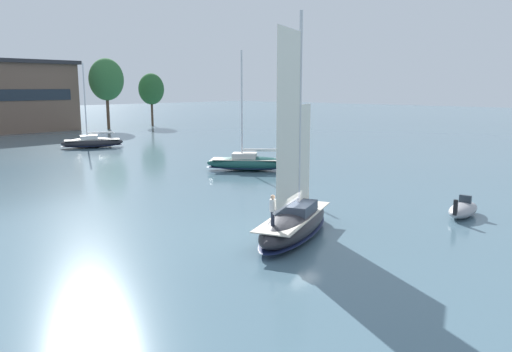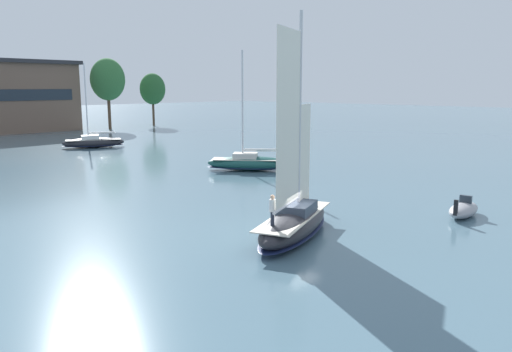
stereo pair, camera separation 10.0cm
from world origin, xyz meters
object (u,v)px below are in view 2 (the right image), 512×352
Objects in this scene: tree_shore_center at (153,89)px; sailboat_moored_mid_channel at (249,163)px; tree_shore_left at (108,80)px; sailboat_moored_near_marina at (93,142)px; motor_tender at (463,210)px; sailboat_main at (294,219)px.

sailboat_moored_mid_channel is at bearing -116.99° from tree_shore_center.
tree_shore_left is 1.17× the size of sailboat_moored_mid_channel.
sailboat_moored_mid_channel is (0.95, -29.65, 0.03)m from sailboat_moored_near_marina.
tree_shore_left is 34.12m from sailboat_moored_near_marina.
sailboat_moored_near_marina is at bearing 87.00° from motor_tender.
sailboat_main is at bearing 154.00° from motor_tender.
tree_shore_left is 11.35m from tree_shore_center.
sailboat_moored_near_marina reaches higher than motor_tender.
sailboat_main is at bearing -120.43° from tree_shore_center.
tree_shore_left reaches higher than sailboat_main.
sailboat_main is at bearing -129.93° from sailboat_moored_mid_channel.
sailboat_moored_mid_channel reaches higher than tree_shore_center.
sailboat_main is 49.47m from sailboat_moored_near_marina.
sailboat_moored_near_marina is (-18.84, -26.94, -9.12)m from tree_shore_left.
tree_shore_center is 0.90× the size of sailboat_main.
sailboat_main reaches higher than sailboat_moored_mid_channel.
tree_shore_center is at bearing 63.01° from sailboat_moored_mid_channel.
tree_shore_center reaches higher than motor_tender.
sailboat_main is at bearing -113.79° from tree_shore_left.
tree_shore_left is 1.24× the size of tree_shore_center.
tree_shore_left reaches higher than tree_shore_center.
sailboat_moored_mid_channel is 23.57m from motor_tender.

